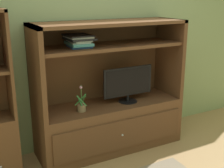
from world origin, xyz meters
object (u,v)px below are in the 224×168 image
media_console (110,110)px  magazine_stack (79,41)px  potted_plant (82,107)px  tv_monitor (128,83)px

media_console → magazine_stack: size_ratio=5.13×
potted_plant → tv_monitor: bearing=2.9°
tv_monitor → magazine_stack: bearing=175.1°
media_console → tv_monitor: 0.39m
media_console → magazine_stack: bearing=-178.6°
tv_monitor → potted_plant: (-0.61, -0.03, -0.17)m
tv_monitor → magazine_stack: 0.80m
potted_plant → magazine_stack: size_ratio=0.90×
tv_monitor → potted_plant: 0.64m
media_console → potted_plant: (-0.40, -0.09, 0.15)m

